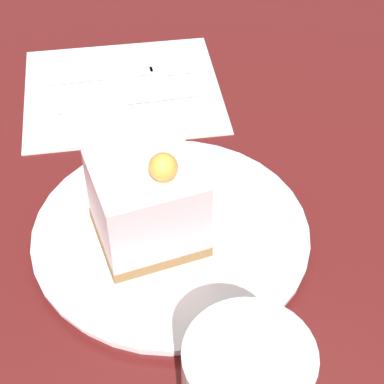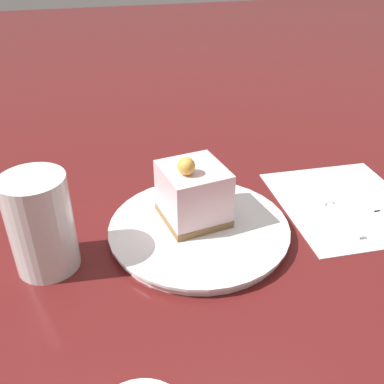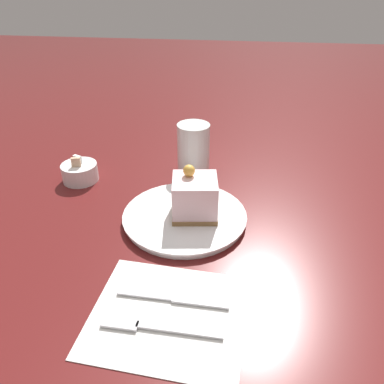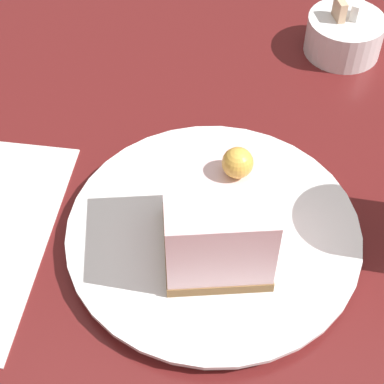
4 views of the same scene
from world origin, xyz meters
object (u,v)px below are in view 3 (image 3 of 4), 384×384
sugar_bowl (80,172)px  cake_slice (195,197)px  plate (185,216)px  drinking_glass (193,150)px  knife (183,300)px  fork (152,326)px

sugar_bowl → cake_slice: bearing=-113.3°
plate → drinking_glass: bearing=2.6°
plate → cake_slice: cake_slice is taller
sugar_bowl → drinking_glass: drinking_glass is taller
plate → sugar_bowl: sugar_bowl is taller
knife → fork: bearing=147.4°
plate → drinking_glass: 0.20m
sugar_bowl → drinking_glass: (0.07, -0.26, 0.04)m
cake_slice → knife: cake_slice is taller
knife → sugar_bowl: sugar_bowl is taller
drinking_glass → sugar_bowl: bearing=105.4°
fork → drinking_glass: drinking_glass is taller
sugar_bowl → drinking_glass: bearing=-74.6°
fork → drinking_glass: 0.46m
drinking_glass → cake_slice: bearing=-171.8°
cake_slice → drinking_glass: (0.19, 0.03, 0.01)m
fork → sugar_bowl: size_ratio=2.14×
plate → sugar_bowl: bearing=64.7°
cake_slice → sugar_bowl: 0.31m
cake_slice → knife: 0.22m
fork → sugar_bowl: (0.39, 0.26, 0.02)m
cake_slice → fork: cake_slice is taller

